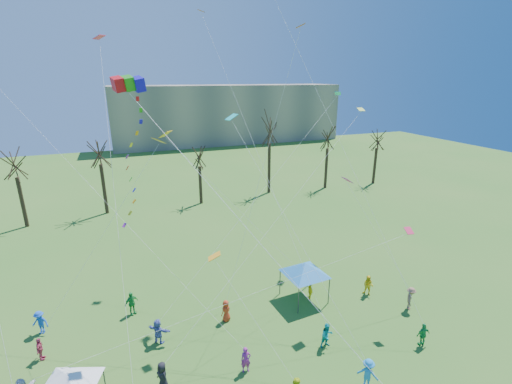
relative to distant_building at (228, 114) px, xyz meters
name	(u,v)px	position (x,y,z in m)	size (l,w,h in m)	color
distant_building	(228,114)	(0.00, 0.00, 0.00)	(60.00, 14.00, 15.00)	gray
bare_tree_row	(206,151)	(-17.37, -46.93, -0.22)	(66.83, 7.72, 12.00)	black
big_box_kite	(138,165)	(-27.48, -73.40, 4.74)	(6.10, 7.30, 21.34)	red
canopy_tent_white	(68,381)	(-32.11, -77.77, -5.10)	(3.55, 3.55, 2.84)	#3F3F44
canopy_tent_blue	(305,269)	(-15.86, -72.74, -4.77)	(4.29, 4.29, 3.23)	#3F3F44
festival_crowd	(227,343)	(-23.30, -76.35, -6.61)	(27.26, 13.17, 1.86)	red
small_kites_aloft	(228,134)	(-21.34, -71.12, 5.83)	(29.38, 18.88, 34.55)	#FF430D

